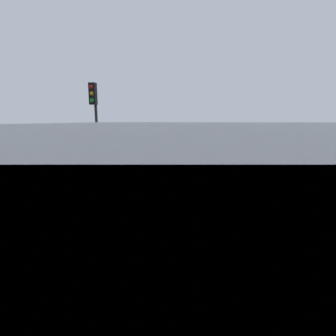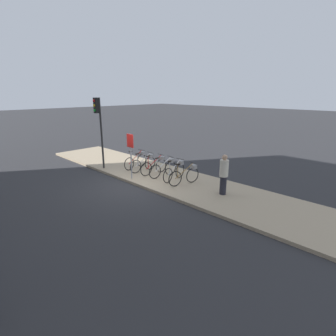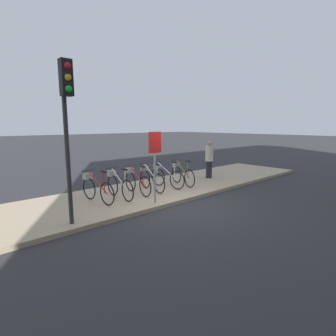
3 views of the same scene
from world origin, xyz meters
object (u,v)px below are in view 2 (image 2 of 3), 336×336
at_px(parked_bicycle_2, 155,165).
at_px(parked_bicycle_4, 175,171).
at_px(parked_bicycle_3, 164,168).
at_px(traffic_light, 99,119).
at_px(parked_bicycle_0, 137,160).
at_px(pedestrian, 224,174).
at_px(parked_bicycle_1, 145,163).
at_px(parked_bicycle_5, 186,174).
at_px(sign_post, 131,149).

distance_m(parked_bicycle_2, parked_bicycle_4, 1.33).
relative_size(parked_bicycle_2, parked_bicycle_3, 1.00).
relative_size(parked_bicycle_4, traffic_light, 0.44).
relative_size(parked_bicycle_3, parked_bicycle_4, 1.00).
bearing_deg(parked_bicycle_0, pedestrian, 0.31).
bearing_deg(parked_bicycle_1, parked_bicycle_4, 2.49).
bearing_deg(parked_bicycle_2, parked_bicycle_5, -2.52).
xyz_separation_m(parked_bicycle_0, parked_bicycle_5, (3.52, -0.10, 0.00)).
bearing_deg(pedestrian, traffic_light, -168.17).
bearing_deg(sign_post, parked_bicycle_4, 40.04).
bearing_deg(parked_bicycle_0, parked_bicycle_4, 0.19).
bearing_deg(sign_post, pedestrian, 17.95).
relative_size(parked_bicycle_0, pedestrian, 1.00).
xyz_separation_m(parked_bicycle_3, pedestrian, (3.26, 0.02, 0.40)).
bearing_deg(parked_bicycle_2, traffic_light, -153.67).
distance_m(parked_bicycle_4, pedestrian, 2.59).
relative_size(pedestrian, sign_post, 0.77).
bearing_deg(parked_bicycle_4, parked_bicycle_5, -8.64).
bearing_deg(parked_bicycle_5, traffic_light, -165.31).
height_order(parked_bicycle_0, sign_post, sign_post).
bearing_deg(traffic_light, sign_post, 1.13).
bearing_deg(traffic_light, parked_bicycle_2, 26.33).
distance_m(parked_bicycle_0, pedestrian, 5.36).
xyz_separation_m(parked_bicycle_1, parked_bicycle_4, (2.06, 0.09, 0.00)).
bearing_deg(parked_bicycle_0, parked_bicycle_3, 0.19).
bearing_deg(parked_bicycle_4, sign_post, -139.96).
height_order(parked_bicycle_1, parked_bicycle_3, same).
bearing_deg(parked_bicycle_5, parked_bicycle_0, 178.34).
distance_m(parked_bicycle_5, pedestrian, 1.87).
xyz_separation_m(parked_bicycle_1, sign_post, (0.50, -1.22, 0.99)).
height_order(parked_bicycle_0, parked_bicycle_2, same).
relative_size(parked_bicycle_5, pedestrian, 0.98).
bearing_deg(traffic_light, parked_bicycle_0, 47.01).
relative_size(parked_bicycle_5, traffic_light, 0.43).
height_order(parked_bicycle_4, traffic_light, traffic_light).
bearing_deg(traffic_light, parked_bicycle_5, 14.69).
bearing_deg(pedestrian, parked_bicycle_2, -179.41).
bearing_deg(parked_bicycle_4, pedestrian, 0.45).
xyz_separation_m(parked_bicycle_4, sign_post, (-1.56, -1.31, 0.99)).
bearing_deg(pedestrian, sign_post, -162.05).
bearing_deg(parked_bicycle_5, sign_post, -152.32).
bearing_deg(parked_bicycle_2, sign_post, -100.10).
xyz_separation_m(parked_bicycle_5, sign_post, (-2.29, -1.20, 0.99)).
xyz_separation_m(parked_bicycle_1, traffic_light, (-1.98, -1.27, 2.17)).
height_order(parked_bicycle_2, sign_post, sign_post).
height_order(parked_bicycle_2, parked_bicycle_5, same).
bearing_deg(parked_bicycle_1, sign_post, -67.80).
distance_m(parked_bicycle_2, parked_bicycle_5, 2.07).
bearing_deg(parked_bicycle_4, parked_bicycle_2, -179.13).
height_order(parked_bicycle_4, pedestrian, pedestrian).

